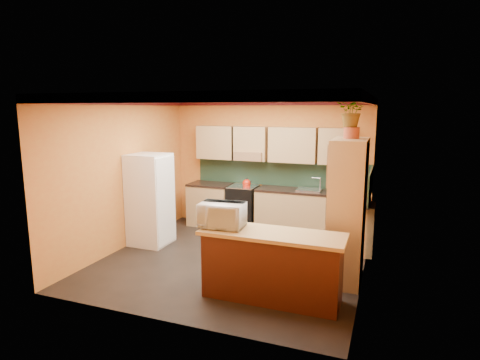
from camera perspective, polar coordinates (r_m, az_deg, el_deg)
name	(u,v)px	position (r m, az deg, el deg)	size (l,w,h in m)	color
room_shell	(239,135)	(6.66, -0.12, 6.44)	(4.24, 4.24, 2.72)	black
base_cabinets_back	(271,211)	(8.32, 4.47, -4.36)	(3.65, 0.60, 0.88)	tan
countertop_back	(272,189)	(8.21, 4.52, -1.25)	(3.65, 0.62, 0.04)	black
stove	(243,207)	(8.50, 0.42, -3.90)	(0.58, 0.58, 0.91)	black
kettle	(247,183)	(8.30, 0.95, -0.39)	(0.17, 0.17, 0.18)	red
sink	(309,190)	(8.03, 9.84, -1.38)	(0.48, 0.40, 0.03)	silver
base_cabinets_right	(350,227)	(7.42, 15.42, -6.49)	(0.60, 0.80, 0.88)	tan
countertop_right	(352,202)	(7.31, 15.59, -3.03)	(0.62, 0.80, 0.04)	black
fridge	(150,199)	(7.64, -12.68, -2.72)	(0.68, 0.66, 1.70)	white
pantry	(347,211)	(6.03, 15.01, -4.32)	(0.48, 0.90, 2.10)	tan
fern_pot	(351,133)	(5.90, 15.57, 6.48)	(0.22, 0.22, 0.16)	#9D4026
fern	(353,111)	(5.89, 15.71, 9.46)	(0.41, 0.35, 0.45)	tan
breakfast_bar	(272,268)	(5.45, 4.52, -12.34)	(1.80, 0.55, 0.88)	#452010
bar_top	(272,234)	(5.29, 4.59, -7.67)	(1.90, 0.65, 0.05)	tan
microwave	(222,215)	(5.46, -2.57, -4.98)	(0.60, 0.41, 0.33)	white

